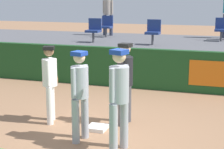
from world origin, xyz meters
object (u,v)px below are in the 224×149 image
(player_fielder_home, at_px, (50,79))
(spectator_casual, at_px, (108,11))
(seat_back_left, at_px, (107,25))
(seat_back_right, at_px, (222,28))
(player_runner_visitor, at_px, (80,90))
(seat_front_left, at_px, (94,29))
(first_base, at_px, (97,128))
(seat_front_center, at_px, (153,31))
(player_coach_visitor, at_px, (119,93))
(player_umpire, at_px, (125,78))

(player_fielder_home, distance_m, spectator_casual, 7.76)
(seat_back_left, distance_m, seat_back_right, 4.42)
(player_runner_visitor, height_order, seat_front_left, seat_front_left)
(first_base, height_order, spectator_casual, spectator_casual)
(first_base, xyz_separation_m, player_fielder_home, (-1.16, 0.15, 0.95))
(seat_front_center, bearing_deg, first_base, -90.38)
(first_base, relative_size, seat_back_left, 0.48)
(first_base, relative_size, player_runner_visitor, 0.23)
(player_runner_visitor, relative_size, seat_back_right, 2.11)
(first_base, distance_m, player_runner_visitor, 1.19)
(first_base, height_order, seat_front_left, seat_front_left)
(first_base, bearing_deg, player_coach_visitor, -49.66)
(first_base, xyz_separation_m, spectator_casual, (-2.39, 7.72, 2.14))
(seat_front_left, height_order, seat_front_center, same)
(player_runner_visitor, xyz_separation_m, seat_back_right, (2.28, 7.77, 0.62))
(player_coach_visitor, xyz_separation_m, seat_front_center, (-0.72, 6.20, 0.56))
(player_umpire, height_order, seat_back_right, seat_back_right)
(player_umpire, distance_m, seat_back_right, 6.81)
(seat_back_left, distance_m, spectator_casual, 0.82)
(player_runner_visitor, distance_m, player_coach_visitor, 0.89)
(seat_front_left, bearing_deg, seat_back_left, 94.76)
(seat_front_center, xyz_separation_m, seat_back_left, (-2.28, 1.80, -0.00))
(player_umpire, bearing_deg, first_base, -29.77)
(player_fielder_home, relative_size, spectator_casual, 1.00)
(first_base, xyz_separation_m, seat_front_center, (0.03, 5.31, 1.61))
(seat_back_left, bearing_deg, player_runner_visitor, -74.61)
(first_base, bearing_deg, seat_front_center, 89.62)
(first_base, height_order, player_coach_visitor, player_coach_visitor)
(first_base, xyz_separation_m, player_umpire, (0.45, 0.55, 1.00))
(player_fielder_home, height_order, spectator_casual, spectator_casual)
(first_base, distance_m, spectator_casual, 8.36)
(seat_front_left, relative_size, seat_front_center, 1.00)
(player_coach_visitor, distance_m, seat_back_left, 8.56)
(seat_back_left, bearing_deg, spectator_casual, 103.98)
(player_fielder_home, xyz_separation_m, seat_front_left, (-0.93, 5.16, 0.65))
(seat_back_right, bearing_deg, seat_front_left, -157.16)
(player_coach_visitor, relative_size, seat_front_center, 2.23)
(seat_front_center, distance_m, spectator_casual, 3.46)
(player_fielder_home, bearing_deg, seat_front_center, 147.36)
(seat_front_center, bearing_deg, seat_front_left, 180.00)
(player_coach_visitor, height_order, player_umpire, player_coach_visitor)
(seat_front_center, bearing_deg, player_runner_visitor, -91.31)
(seat_front_left, distance_m, spectator_casual, 2.49)
(player_coach_visitor, xyz_separation_m, seat_front_left, (-2.85, 6.20, 0.56))
(seat_back_right, xyz_separation_m, spectator_casual, (-4.58, 0.61, 0.53))
(player_umpire, bearing_deg, player_fielder_home, -66.79)
(seat_front_left, relative_size, seat_back_right, 1.00)
(player_umpire, height_order, seat_front_center, seat_front_center)
(player_coach_visitor, bearing_deg, player_runner_visitor, -86.52)
(spectator_casual, bearing_deg, player_umpire, 123.82)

